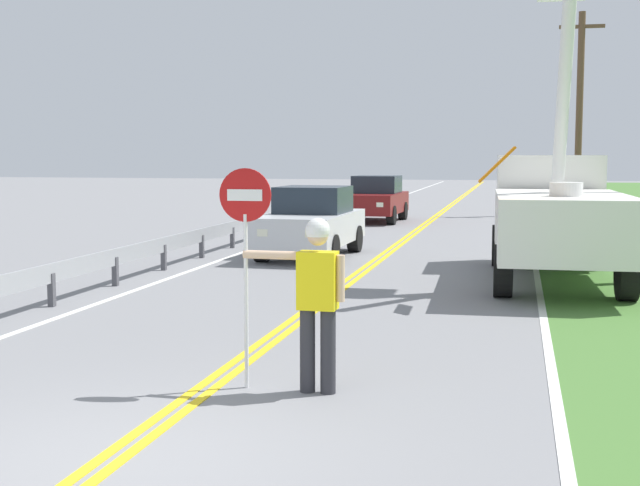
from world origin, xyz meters
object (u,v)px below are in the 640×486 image
Objects in this scene: flagger_worker at (317,293)px; oncoming_sedan_nearest at (311,222)px; utility_bucket_truck at (554,207)px; oncoming_sedan_second at (376,199)px; stop_sign_paddle at (245,228)px; utility_pole_mid at (579,110)px.

oncoming_sedan_nearest is at bearing 103.76° from flagger_worker.
oncoming_sedan_nearest is at bearing 155.33° from utility_bucket_truck.
utility_bucket_truck reaches higher than oncoming_sedan_second.
stop_sign_paddle is at bearing -79.81° from oncoming_sedan_nearest.
oncoming_sedan_nearest and oncoming_sedan_second have the same top height.
stop_sign_paddle is 9.80m from utility_bucket_truck.
flagger_worker is 0.22× the size of utility_pole_mid.
oncoming_sedan_nearest is 11.27m from oncoming_sedan_second.
stop_sign_paddle is (-0.77, 0.02, 0.66)m from flagger_worker.
stop_sign_paddle is at bearing -100.24° from utility_pole_mid.
utility_bucket_truck is at bearing -67.11° from oncoming_sedan_second.
oncoming_sedan_second is at bearing 97.72° from flagger_worker.
stop_sign_paddle is at bearing -84.16° from oncoming_sedan_second.
utility_bucket_truck is at bearing -24.67° from oncoming_sedan_nearest.
oncoming_sedan_nearest is 0.50× the size of utility_pole_mid.
utility_pole_mid is (7.52, 5.64, 3.48)m from oncoming_sedan_second.
oncoming_sedan_nearest is at bearing -88.76° from oncoming_sedan_second.
utility_bucket_truck is (2.72, 9.17, 0.39)m from flagger_worker.
stop_sign_paddle reaches higher than oncoming_sedan_second.
flagger_worker reaches higher than oncoming_sedan_second.
utility_pole_mid reaches higher than flagger_worker.
oncoming_sedan_nearest is at bearing -113.30° from utility_pole_mid.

